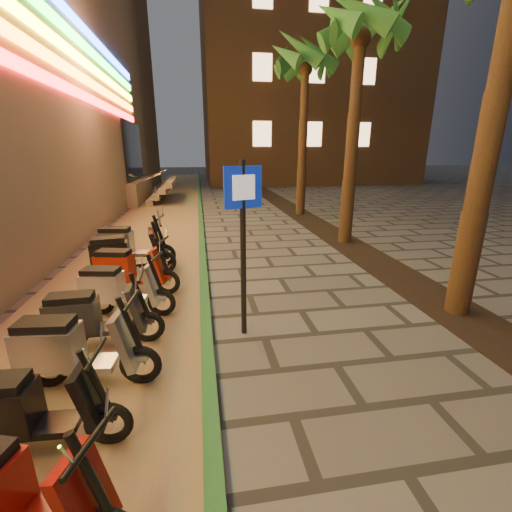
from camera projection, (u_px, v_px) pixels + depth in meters
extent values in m
plane|color=#474442|center=(293.00, 416.00, 3.77)|extent=(120.00, 120.00, 0.00)
cube|color=#8C7251|center=(155.00, 229.00, 12.79)|extent=(3.40, 60.00, 0.01)
cube|color=#235F2B|center=(201.00, 226.00, 13.04)|extent=(0.18, 60.00, 0.10)
cube|color=black|center=(375.00, 261.00, 9.04)|extent=(1.20, 40.00, 0.02)
cube|color=black|center=(133.00, 151.00, 19.22)|extent=(0.08, 5.00, 3.00)
cube|color=gray|center=(100.00, 191.00, 19.55)|extent=(5.00, 6.00, 1.20)
cube|color=#FF1414|center=(28.00, 69.00, 7.40)|extent=(0.06, 26.00, 0.28)
cube|color=orange|center=(22.00, 40.00, 7.24)|extent=(0.06, 26.00, 0.28)
cube|color=yellow|center=(17.00, 9.00, 7.08)|extent=(0.06, 26.00, 0.28)
cube|color=gray|center=(155.00, 198.00, 20.15)|extent=(0.35, 5.00, 0.30)
cube|color=gray|center=(161.00, 192.00, 20.11)|extent=(0.35, 5.00, 0.30)
cube|color=gray|center=(166.00, 187.00, 20.08)|extent=(0.35, 5.00, 0.30)
cube|color=gray|center=(172.00, 182.00, 20.05)|extent=(0.35, 5.00, 0.30)
cylinder|color=silver|center=(141.00, 182.00, 17.88)|extent=(2.09, 0.06, 0.81)
cylinder|color=silver|center=(151.00, 176.00, 21.65)|extent=(2.09, 0.06, 0.81)
cube|color=brown|center=(300.00, 41.00, 31.64)|extent=(18.00, 16.00, 25.00)
cube|color=#F0BB84|center=(262.00, 134.00, 25.80)|extent=(1.40, 0.06, 1.80)
cube|color=#F0BB84|center=(313.00, 134.00, 26.42)|extent=(1.40, 0.06, 1.80)
cube|color=#F0BB84|center=(361.00, 135.00, 27.04)|extent=(1.40, 0.06, 1.80)
cube|color=#F0BB84|center=(262.00, 67.00, 24.47)|extent=(1.40, 0.06, 1.80)
cube|color=#F0BB84|center=(316.00, 69.00, 25.09)|extent=(1.40, 0.06, 1.80)
cube|color=#F0BB84|center=(367.00, 71.00, 25.71)|extent=(1.40, 0.06, 1.80)
cube|color=#F0BB84|center=(373.00, 1.00, 24.38)|extent=(1.40, 0.06, 1.80)
cylinder|color=#472D19|center=(486.00, 156.00, 5.41)|extent=(0.40, 0.40, 5.45)
cylinder|color=#472D19|center=(352.00, 149.00, 10.08)|extent=(0.40, 0.40, 5.70)
sphere|color=#472D19|center=(360.00, 39.00, 9.24)|extent=(0.56, 0.56, 0.56)
cone|color=#26561B|center=(393.00, 21.00, 9.25)|extent=(0.60, 1.93, 1.52)
cone|color=#26561B|center=(375.00, 28.00, 9.75)|extent=(1.70, 1.86, 1.52)
cone|color=#26561B|center=(353.00, 30.00, 9.95)|extent=(2.00, 0.93, 1.52)
cone|color=#26561B|center=(335.00, 28.00, 9.76)|extent=(1.97, 1.48, 1.52)
cone|color=#26561B|center=(328.00, 21.00, 9.26)|extent=(1.22, 2.02, 1.52)
cone|color=#26561B|center=(337.00, 13.00, 8.69)|extent=(1.22, 2.02, 1.52)
cone|color=#26561B|center=(359.00, 7.00, 8.32)|extent=(1.97, 1.48, 1.52)
cone|color=#26561B|center=(384.00, 6.00, 8.31)|extent=(2.00, 0.93, 1.52)
cone|color=#26561B|center=(397.00, 13.00, 8.68)|extent=(1.70, 1.86, 1.52)
cylinder|color=#472D19|center=(303.00, 146.00, 14.76)|extent=(0.40, 0.40, 5.95)
sphere|color=#472D19|center=(306.00, 69.00, 13.88)|extent=(0.56, 0.56, 0.56)
cone|color=#26561B|center=(327.00, 58.00, 13.88)|extent=(0.60, 1.93, 1.52)
cone|color=#26561B|center=(317.00, 61.00, 14.39)|extent=(1.70, 1.86, 1.52)
cone|color=#26561B|center=(303.00, 62.00, 14.59)|extent=(2.00, 0.93, 1.52)
cone|color=#26561B|center=(290.00, 61.00, 14.40)|extent=(1.97, 1.48, 1.52)
cone|color=#26561B|center=(284.00, 58.00, 13.90)|extent=(1.22, 2.02, 1.52)
cone|color=#26561B|center=(288.00, 54.00, 13.33)|extent=(1.22, 2.02, 1.52)
cone|color=#26561B|center=(301.00, 51.00, 12.95)|extent=(1.97, 1.48, 1.52)
cone|color=#26561B|center=(317.00, 51.00, 12.95)|extent=(2.00, 0.93, 1.52)
cone|color=#26561B|center=(327.00, 54.00, 13.32)|extent=(1.70, 1.86, 1.52)
cylinder|color=black|center=(243.00, 253.00, 5.11)|extent=(0.09, 0.09, 2.69)
cube|color=#0C24A7|center=(243.00, 187.00, 4.81)|extent=(0.57, 0.23, 0.59)
cube|color=white|center=(244.00, 187.00, 4.79)|extent=(0.33, 0.14, 0.34)
cube|color=maroon|center=(86.00, 498.00, 2.29)|extent=(0.35, 0.44, 0.68)
cylinder|color=black|center=(91.00, 477.00, 2.23)|extent=(0.27, 0.14, 0.71)
cylinder|color=black|center=(91.00, 441.00, 2.13)|extent=(0.20, 0.55, 0.04)
torus|color=black|center=(109.00, 423.00, 3.36)|extent=(0.48, 0.12, 0.48)
cylinder|color=silver|center=(109.00, 423.00, 3.36)|extent=(0.13, 0.10, 0.13)
cube|color=black|center=(52.00, 425.00, 3.30)|extent=(0.52, 0.34, 0.07)
cube|color=black|center=(91.00, 398.00, 3.26)|extent=(0.26, 0.38, 0.65)
cylinder|color=black|center=(95.00, 381.00, 3.21)|extent=(0.25, 0.08, 0.68)
cylinder|color=black|center=(96.00, 354.00, 3.13)|extent=(0.07, 0.53, 0.04)
cube|color=black|center=(107.00, 414.00, 3.33)|extent=(0.21, 0.14, 0.06)
torus|color=black|center=(47.00, 368.00, 4.17)|extent=(0.53, 0.15, 0.52)
cylinder|color=silver|center=(47.00, 368.00, 4.17)|extent=(0.15, 0.11, 0.14)
torus|color=black|center=(141.00, 365.00, 4.24)|extent=(0.53, 0.15, 0.52)
cylinder|color=silver|center=(141.00, 365.00, 4.24)|extent=(0.15, 0.11, 0.14)
cube|color=#A8A7AF|center=(93.00, 364.00, 4.20)|extent=(0.59, 0.40, 0.08)
cube|color=#A8A7AF|center=(49.00, 347.00, 4.09)|extent=(0.74, 0.45, 0.50)
cube|color=black|center=(45.00, 325.00, 4.01)|extent=(0.65, 0.38, 0.12)
cube|color=#A8A7AF|center=(126.00, 341.00, 4.13)|extent=(0.31, 0.43, 0.71)
cylinder|color=black|center=(130.00, 326.00, 4.08)|extent=(0.28, 0.10, 0.75)
cylinder|color=black|center=(132.00, 301.00, 3.99)|extent=(0.10, 0.59, 0.04)
cube|color=#A8A7AF|center=(140.00, 356.00, 4.21)|extent=(0.23, 0.16, 0.06)
torus|color=black|center=(70.00, 334.00, 4.96)|extent=(0.51, 0.12, 0.50)
cylinder|color=silver|center=(70.00, 334.00, 4.96)|extent=(0.14, 0.10, 0.14)
torus|color=black|center=(148.00, 327.00, 5.18)|extent=(0.51, 0.12, 0.50)
cylinder|color=silver|center=(148.00, 327.00, 5.18)|extent=(0.14, 0.10, 0.14)
cube|color=#242728|center=(109.00, 328.00, 5.06)|extent=(0.55, 0.35, 0.08)
cube|color=#242728|center=(73.00, 316.00, 4.90)|extent=(0.69, 0.40, 0.49)
cube|color=black|center=(70.00, 298.00, 4.81)|extent=(0.61, 0.34, 0.12)
cube|color=#242728|center=(136.00, 308.00, 5.05)|extent=(0.28, 0.40, 0.68)
cylinder|color=black|center=(140.00, 295.00, 5.01)|extent=(0.27, 0.08, 0.72)
cylinder|color=black|center=(141.00, 275.00, 4.93)|extent=(0.07, 0.56, 0.04)
cube|color=#242728|center=(147.00, 320.00, 5.14)|extent=(0.22, 0.14, 0.06)
torus|color=black|center=(101.00, 301.00, 6.04)|extent=(0.52, 0.20, 0.51)
cylinder|color=silver|center=(101.00, 301.00, 6.04)|extent=(0.15, 0.12, 0.14)
torus|color=black|center=(162.00, 302.00, 6.00)|extent=(0.52, 0.20, 0.51)
cylinder|color=silver|center=(162.00, 302.00, 6.00)|extent=(0.15, 0.12, 0.14)
cube|color=white|center=(130.00, 300.00, 6.01)|extent=(0.59, 0.43, 0.08)
cube|color=white|center=(103.00, 287.00, 5.95)|extent=(0.74, 0.50, 0.49)
cube|color=black|center=(101.00, 271.00, 5.87)|extent=(0.65, 0.42, 0.12)
cube|color=white|center=(152.00, 285.00, 5.91)|extent=(0.33, 0.43, 0.68)
cylinder|color=black|center=(155.00, 274.00, 5.85)|extent=(0.27, 0.12, 0.72)
cylinder|color=black|center=(156.00, 257.00, 5.76)|extent=(0.15, 0.56, 0.04)
cube|color=white|center=(161.00, 296.00, 5.97)|extent=(0.24, 0.18, 0.06)
torus|color=black|center=(113.00, 281.00, 6.98)|extent=(0.54, 0.22, 0.53)
cylinder|color=silver|center=(113.00, 281.00, 6.98)|extent=(0.16, 0.13, 0.14)
torus|color=black|center=(167.00, 282.00, 6.92)|extent=(0.54, 0.22, 0.53)
cylinder|color=silver|center=(167.00, 282.00, 6.92)|extent=(0.16, 0.13, 0.14)
cube|color=maroon|center=(139.00, 279.00, 6.94)|extent=(0.62, 0.46, 0.08)
cube|color=maroon|center=(115.00, 267.00, 6.89)|extent=(0.78, 0.53, 0.51)
cube|color=black|center=(113.00, 253.00, 6.80)|extent=(0.68, 0.46, 0.12)
cube|color=maroon|center=(159.00, 266.00, 6.82)|extent=(0.35, 0.46, 0.71)
cylinder|color=black|center=(162.00, 256.00, 6.76)|extent=(0.29, 0.13, 0.75)
cylinder|color=black|center=(163.00, 240.00, 6.66)|extent=(0.17, 0.58, 0.04)
cube|color=maroon|center=(167.00, 276.00, 6.88)|extent=(0.25, 0.19, 0.06)
torus|color=black|center=(107.00, 268.00, 7.63)|extent=(0.58, 0.21, 0.57)
cylinder|color=silver|center=(107.00, 268.00, 7.63)|extent=(0.17, 0.14, 0.15)
torus|color=black|center=(164.00, 263.00, 8.02)|extent=(0.58, 0.21, 0.57)
cylinder|color=silver|center=(164.00, 263.00, 8.02)|extent=(0.17, 0.14, 0.15)
cube|color=black|center=(136.00, 264.00, 7.81)|extent=(0.66, 0.47, 0.09)
cube|color=black|center=(110.00, 254.00, 7.56)|extent=(0.83, 0.54, 0.55)
cube|color=black|center=(108.00, 240.00, 7.47)|extent=(0.73, 0.46, 0.13)
cube|color=black|center=(156.00, 248.00, 7.86)|extent=(0.36, 0.48, 0.78)
cylinder|color=black|center=(159.00, 238.00, 7.82)|extent=(0.31, 0.13, 0.82)
cylinder|color=black|center=(160.00, 223.00, 7.73)|extent=(0.16, 0.64, 0.05)
cube|color=black|center=(164.00, 257.00, 7.98)|extent=(0.27, 0.19, 0.07)
torus|color=black|center=(114.00, 255.00, 8.57)|extent=(0.59, 0.18, 0.58)
cylinder|color=silver|center=(114.00, 255.00, 8.57)|extent=(0.17, 0.13, 0.16)
torus|color=black|center=(165.00, 255.00, 8.62)|extent=(0.59, 0.18, 0.58)
cylinder|color=silver|center=(165.00, 255.00, 8.62)|extent=(0.17, 0.13, 0.16)
cube|color=#96969D|center=(139.00, 253.00, 8.58)|extent=(0.66, 0.45, 0.09)
cube|color=#96969D|center=(116.00, 243.00, 8.48)|extent=(0.83, 0.52, 0.56)
cube|color=black|center=(115.00, 230.00, 8.38)|extent=(0.73, 0.44, 0.13)
cube|color=#96969D|center=(157.00, 240.00, 8.50)|extent=(0.35, 0.48, 0.78)
cylinder|color=black|center=(159.00, 231.00, 8.44)|extent=(0.31, 0.11, 0.83)
cylinder|color=black|center=(160.00, 217.00, 8.34)|extent=(0.13, 0.65, 0.05)
cube|color=#96969D|center=(164.00, 250.00, 8.58)|extent=(0.26, 0.18, 0.07)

